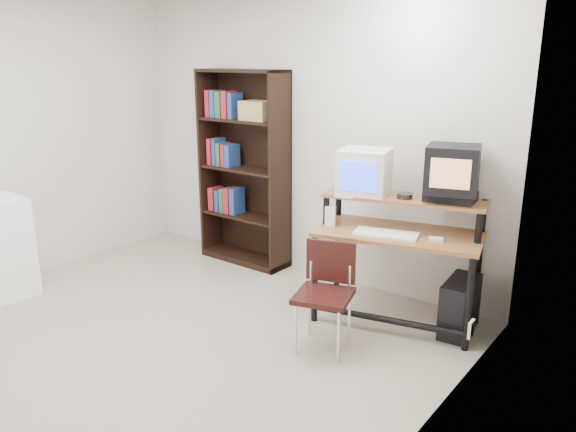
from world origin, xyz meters
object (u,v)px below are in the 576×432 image
Objects in this scene: bookshelf at (245,167)px; crt_monitor at (364,172)px; computer_desk at (399,236)px; pc_tower at (460,306)px; crt_tv at (452,169)px; school_chair at (326,285)px.

crt_monitor is at bearing -10.33° from bookshelf.
pc_tower is (0.49, 0.09, -0.48)m from computer_desk.
school_chair is at bearing -137.81° from crt_tv.
crt_tv is (0.65, 0.15, 0.08)m from crt_monitor.
school_chair reaches higher than pc_tower.
crt_monitor is at bearing 162.18° from computer_desk.
crt_tv is (0.31, 0.18, 0.53)m from computer_desk.
crt_monitor reaches higher than computer_desk.
crt_tv is 2.17m from bookshelf.
bookshelf reaches higher than school_chair.
school_chair is (-0.52, -0.86, -0.76)m from crt_tv.
bookshelf is (-1.64, 0.99, 0.51)m from school_chair.
crt_monitor is (-0.34, 0.03, 0.46)m from computer_desk.
bookshelf is at bearing 156.93° from computer_desk.
crt_monitor reaches higher than school_chair.
pc_tower is at bearing -5.02° from bookshelf.
bookshelf is at bearing 152.92° from crt_monitor.
crt_tv reaches higher than pc_tower.
bookshelf reaches higher than computer_desk.
computer_desk is at bearing -9.17° from bookshelf.
computer_desk is 0.57m from crt_monitor.
bookshelf is at bearing 159.82° from crt_tv.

